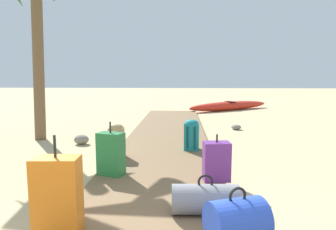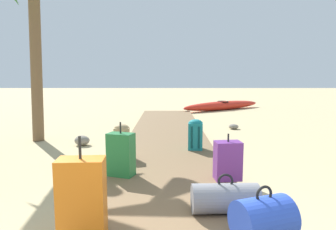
{
  "view_description": "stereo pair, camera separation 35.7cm",
  "coord_description": "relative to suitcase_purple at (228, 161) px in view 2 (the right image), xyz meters",
  "views": [
    {
      "loc": [
        0.33,
        -1.32,
        1.51
      ],
      "look_at": [
        0.01,
        5.94,
        0.55
      ],
      "focal_mm": 32.17,
      "sensor_mm": 36.0,
      "label": 1
    },
    {
      "loc": [
        -0.03,
        -1.33,
        1.51
      ],
      "look_at": [
        0.01,
        5.94,
        0.55
      ],
      "focal_mm": 32.17,
      "sensor_mm": 36.0,
      "label": 2
    }
  ],
  "objects": [
    {
      "name": "rock_right_far",
      "position": [
        1.06,
        4.36,
        -0.28
      ],
      "size": [
        0.31,
        0.29,
        0.14
      ],
      "primitive_type": "ellipsoid",
      "rotation": [
        0.0,
        0.0,
        1.38
      ],
      "color": "gray",
      "rests_on": "ground"
    },
    {
      "name": "suitcase_green",
      "position": [
        -1.49,
        0.17,
        0.04
      ],
      "size": [
        0.42,
        0.33,
        0.78
      ],
      "color": "#237538",
      "rests_on": "boardwalk"
    },
    {
      "name": "ground_plane",
      "position": [
        -0.82,
        1.63,
        -0.35
      ],
      "size": [
        60.0,
        60.0,
        0.0
      ],
      "primitive_type": "plane",
      "color": "tan"
    },
    {
      "name": "duffel_bag_grey",
      "position": [
        -0.23,
        -1.02,
        -0.11
      ],
      "size": [
        0.7,
        0.33,
        0.42
      ],
      "color": "slate",
      "rests_on": "boardwalk"
    },
    {
      "name": "backpack_tan",
      "position": [
        -1.62,
        1.14,
        0.04
      ],
      "size": [
        0.28,
        0.24,
        0.59
      ],
      "color": "tan",
      "rests_on": "boardwalk"
    },
    {
      "name": "suitcase_purple",
      "position": [
        0.0,
        0.0,
        0.0
      ],
      "size": [
        0.38,
        0.27,
        0.64
      ],
      "color": "#6B2D84",
      "rests_on": "boardwalk"
    },
    {
      "name": "kayak",
      "position": [
        1.63,
        9.14,
        -0.16
      ],
      "size": [
        3.96,
        2.97,
        0.38
      ],
      "color": "red",
      "rests_on": "ground"
    },
    {
      "name": "duffel_bag_blue",
      "position": [
        -0.0,
        -1.55,
        -0.07
      ],
      "size": [
        0.58,
        0.52,
        0.5
      ],
      "color": "#2847B7",
      "rests_on": "boardwalk"
    },
    {
      "name": "backpack_teal",
      "position": [
        -0.28,
        1.7,
        0.04
      ],
      "size": [
        0.3,
        0.29,
        0.59
      ],
      "color": "#197A7F",
      "rests_on": "boardwalk"
    },
    {
      "name": "suitcase_orange",
      "position": [
        -1.59,
        -1.49,
        0.09
      ],
      "size": [
        0.42,
        0.26,
        0.92
      ],
      "color": "orange",
      "rests_on": "boardwalk"
    },
    {
      "name": "boardwalk",
      "position": [
        -0.82,
        2.71,
        -0.31
      ],
      "size": [
        1.83,
        10.8,
        0.08
      ],
      "primitive_type": "cube",
      "color": "brown",
      "rests_on": "ground"
    },
    {
      "name": "rock_left_near",
      "position": [
        -2.68,
        2.4,
        -0.24
      ],
      "size": [
        0.42,
        0.39,
        0.21
      ],
      "primitive_type": "ellipsoid",
      "rotation": [
        0.0,
        0.0,
        1.2
      ],
      "color": "gray",
      "rests_on": "ground"
    }
  ]
}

